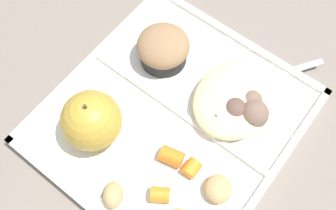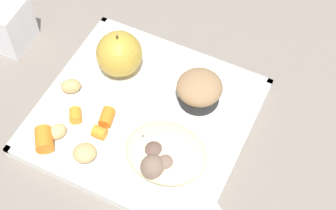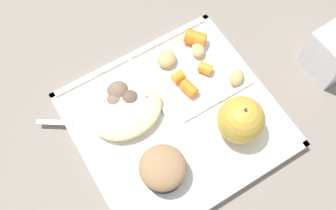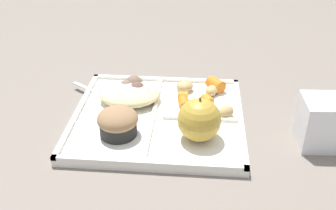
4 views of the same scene
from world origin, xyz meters
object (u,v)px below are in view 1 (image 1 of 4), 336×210
Objects in this scene: green_apple at (91,121)px; plastic_fork at (261,80)px; lunch_tray at (173,118)px; bran_muffin at (163,48)px.

green_apple reaches higher than plastic_fork.
lunch_tray is 2.22× the size of plastic_fork.
lunch_tray is 0.13m from plastic_fork.
bran_muffin is at bearing 45.66° from lunch_tray.
plastic_fork is at bearing -67.15° from bran_muffin.
lunch_tray is at bearing -134.34° from bran_muffin.
green_apple is 0.57× the size of plastic_fork.
plastic_fork is (0.12, -0.06, 0.01)m from lunch_tray.
green_apple reaches higher than lunch_tray.
lunch_tray is 0.11m from green_apple.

